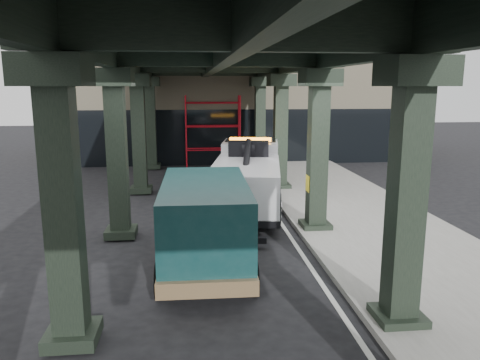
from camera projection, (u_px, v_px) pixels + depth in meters
ground at (240, 257)px, 12.56m from camera, size 90.00×90.00×0.00m
sidewalk at (373, 227)px, 14.96m from camera, size 5.00×40.00×0.15m
lane_stripe at (287, 232)px, 14.68m from camera, size 0.12×38.00×0.01m
viaduct at (219, 52)px, 13.39m from camera, size 7.40×32.00×6.40m
building at (238, 94)px, 31.48m from camera, size 22.00×10.00×8.00m
scaffolding at (213, 129)px, 26.42m from camera, size 3.08×0.88×4.00m
tow_truck at (248, 175)px, 17.44m from camera, size 3.41×8.13×2.59m
towed_van at (205, 221)px, 11.67m from camera, size 2.31×5.57×2.24m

